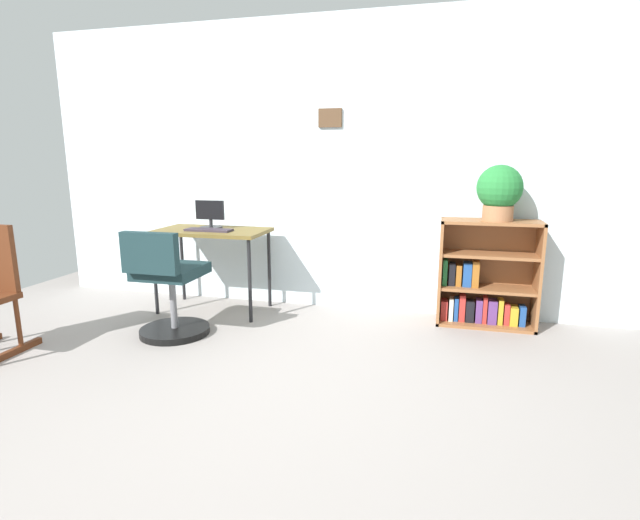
# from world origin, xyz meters

# --- Properties ---
(ground_plane) EXTENTS (6.24, 6.24, 0.00)m
(ground_plane) POSITION_xyz_m (0.00, 0.00, 0.00)
(ground_plane) COLOR gray
(wall_back) EXTENTS (5.20, 0.12, 2.48)m
(wall_back) POSITION_xyz_m (0.00, 2.15, 1.24)
(wall_back) COLOR silver
(wall_back) RESTS_ON ground_plane
(desk) EXTENTS (0.95, 0.53, 0.72)m
(desk) POSITION_xyz_m (-0.87, 1.74, 0.65)
(desk) COLOR brown
(desk) RESTS_ON ground_plane
(monitor) EXTENTS (0.26, 0.19, 0.24)m
(monitor) POSITION_xyz_m (-0.91, 1.81, 0.83)
(monitor) COLOR #262628
(monitor) RESTS_ON desk
(keyboard) EXTENTS (0.40, 0.13, 0.02)m
(keyboard) POSITION_xyz_m (-0.85, 1.65, 0.73)
(keyboard) COLOR #342A35
(keyboard) RESTS_ON desk
(office_chair) EXTENTS (0.52, 0.55, 0.82)m
(office_chair) POSITION_xyz_m (-0.89, 1.06, 0.36)
(office_chair) COLOR black
(office_chair) RESTS_ON ground_plane
(bookshelf_low) EXTENTS (0.75, 0.30, 0.85)m
(bookshelf_low) POSITION_xyz_m (1.39, 1.95, 0.37)
(bookshelf_low) COLOR brown
(bookshelf_low) RESTS_ON ground_plane
(potted_plant_on_shelf) EXTENTS (0.34, 0.34, 0.42)m
(potted_plant_on_shelf) POSITION_xyz_m (1.45, 1.90, 1.07)
(potted_plant_on_shelf) COLOR #9E6642
(potted_plant_on_shelf) RESTS_ON bookshelf_low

